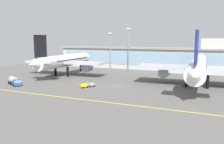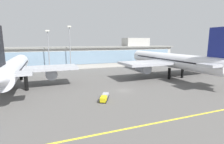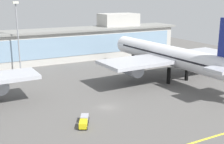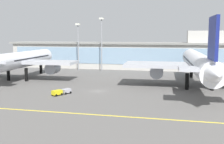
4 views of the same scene
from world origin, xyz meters
The scene contains 9 objects.
ground_plane centered at (0.00, 0.00, 0.00)m, with size 180.00×180.00×0.00m, color #5B5956.
taxiway_centreline_stripe centered at (0.00, -22.00, 0.01)m, with size 144.00×0.50×0.01m, color yellow.
terminal_building centered at (1.80, 53.82, 6.68)m, with size 116.46×14.00×17.54m.
airliner_near_left centered at (-32.04, 13.79, 6.91)m, with size 39.77×48.35×18.90m.
airliner_near_right centered at (27.66, 12.12, 7.20)m, with size 44.59×60.93×19.70m.
fuel_tanker_truck centered at (-35.53, -13.70, 1.51)m, with size 9.07×6.57×2.90m.
baggage_tug_near centered at (-8.40, -6.29, 0.79)m, with size 4.03×5.66×1.40m.
apron_light_mast_west centered at (-21.14, 42.71, 13.83)m, with size 1.80×1.80×20.71m.
apron_light_mast_centre centered at (-10.66, 43.72, 15.17)m, with size 1.80×1.80×23.10m.
Camera 1 is at (33.68, -79.62, 17.44)m, focal length 38.11 mm.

